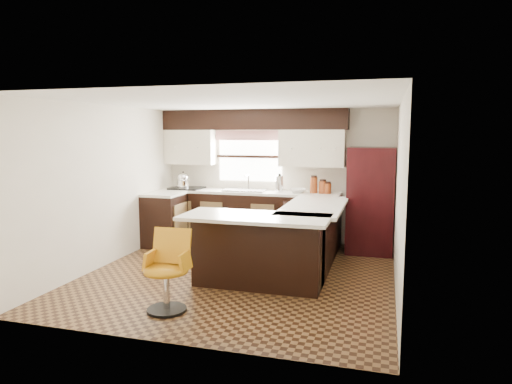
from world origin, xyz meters
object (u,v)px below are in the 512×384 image
(peninsula_long, at_px, (311,238))
(refrigerator, at_px, (370,200))
(bar_chair, at_px, (166,272))
(peninsula_return, at_px, (259,252))

(peninsula_long, xyz_separation_m, refrigerator, (0.80, 1.17, 0.43))
(refrigerator, distance_m, bar_chair, 3.91)
(peninsula_long, distance_m, refrigerator, 1.48)
(peninsula_return, xyz_separation_m, bar_chair, (-0.76, -1.13, 0.01))
(peninsula_long, relative_size, bar_chair, 2.14)
(peninsula_return, bearing_deg, refrigerator, 58.24)
(peninsula_long, bearing_deg, refrigerator, 55.55)
(peninsula_long, xyz_separation_m, bar_chair, (-1.28, -2.11, 0.01))
(peninsula_long, bearing_deg, bar_chair, -121.31)
(refrigerator, relative_size, bar_chair, 1.92)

